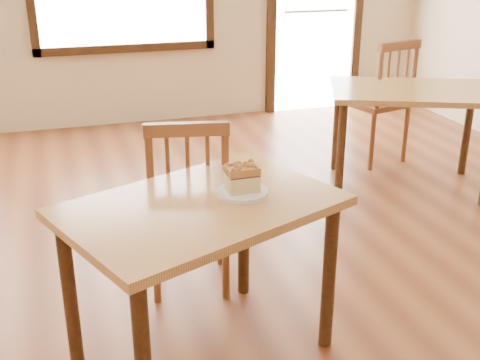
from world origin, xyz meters
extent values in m
cube|color=#38220F|center=(0.30, 3.97, 0.76)|extent=(1.76, 0.06, 0.08)
cube|color=white|center=(2.30, 3.98, 1.10)|extent=(0.90, 0.02, 2.20)
cube|color=#38220F|center=(1.80, 3.97, 1.10)|extent=(0.09, 0.06, 2.20)
cube|color=#38220F|center=(2.79, 3.97, 1.10)|extent=(0.09, 0.06, 2.20)
cylinder|color=#B2B2B7|center=(2.30, 3.96, 1.05)|extent=(0.72, 0.03, 0.03)
cube|color=#B88F47|center=(0.10, 0.15, 0.73)|extent=(1.28, 1.09, 0.04)
cylinder|color=#38220F|center=(0.65, 0.06, 0.35)|extent=(0.06, 0.06, 0.71)
cylinder|color=#38220F|center=(-0.45, 0.24, 0.35)|extent=(0.06, 0.06, 0.71)
cylinder|color=#38220F|center=(0.42, 0.60, 0.35)|extent=(0.06, 0.06, 0.71)
cube|color=brown|center=(0.18, 0.78, 0.47)|extent=(0.51, 0.51, 0.04)
cylinder|color=brown|center=(0.39, 0.92, 0.21)|extent=(0.04, 0.04, 0.45)
cylinder|color=brown|center=(0.04, 0.98, 0.21)|extent=(0.04, 0.04, 0.45)
cylinder|color=brown|center=(0.32, 0.57, 0.21)|extent=(0.04, 0.04, 0.45)
cylinder|color=brown|center=(-0.03, 0.64, 0.21)|extent=(0.04, 0.04, 0.45)
cylinder|color=brown|center=(0.32, 0.55, 0.71)|extent=(0.04, 0.04, 0.48)
cylinder|color=brown|center=(-0.03, 0.62, 0.71)|extent=(0.04, 0.04, 0.48)
cube|color=brown|center=(0.14, 0.58, 0.93)|extent=(0.40, 0.12, 0.06)
cylinder|color=brown|center=(0.23, 0.56, 0.70)|extent=(0.02, 0.02, 0.42)
cylinder|color=brown|center=(0.14, 0.58, 0.70)|extent=(0.02, 0.02, 0.42)
cylinder|color=brown|center=(0.05, 0.60, 0.70)|extent=(0.02, 0.02, 0.42)
cube|color=#B88F47|center=(2.04, 1.66, 0.73)|extent=(1.36, 1.16, 0.04)
cylinder|color=#38220F|center=(1.45, 1.57, 0.35)|extent=(0.06, 0.06, 0.71)
cylinder|color=#38220F|center=(1.70, 2.14, 0.35)|extent=(0.06, 0.06, 0.71)
cylinder|color=#38220F|center=(2.63, 1.74, 0.35)|extent=(0.06, 0.06, 0.71)
cube|color=brown|center=(2.10, 2.27, 0.50)|extent=(0.57, 0.57, 0.04)
cylinder|color=brown|center=(2.24, 2.50, 0.23)|extent=(0.04, 0.04, 0.48)
cylinder|color=brown|center=(1.87, 2.40, 0.23)|extent=(0.04, 0.04, 0.48)
cylinder|color=brown|center=(2.33, 2.13, 0.23)|extent=(0.04, 0.04, 0.48)
cylinder|color=brown|center=(1.97, 2.04, 0.23)|extent=(0.04, 0.04, 0.48)
cylinder|color=brown|center=(2.34, 2.11, 0.75)|extent=(0.04, 0.04, 0.51)
cylinder|color=brown|center=(1.97, 2.02, 0.75)|extent=(0.04, 0.04, 0.51)
cube|color=brown|center=(2.16, 2.07, 0.99)|extent=(0.42, 0.15, 0.07)
cylinder|color=brown|center=(2.25, 2.09, 0.74)|extent=(0.02, 0.02, 0.44)
cylinder|color=brown|center=(2.16, 2.07, 0.74)|extent=(0.02, 0.02, 0.44)
cylinder|color=brown|center=(2.06, 2.04, 0.74)|extent=(0.02, 0.02, 0.44)
cylinder|color=white|center=(0.28, 0.18, 0.76)|extent=(0.22, 0.22, 0.02)
cylinder|color=white|center=(0.28, 0.18, 0.75)|extent=(0.15, 0.15, 0.01)
cube|color=#EDDE86|center=(0.28, 0.18, 0.80)|extent=(0.13, 0.10, 0.07)
cube|color=#431330|center=(0.28, 0.18, 0.84)|extent=(0.13, 0.10, 0.01)
cube|color=#BF7F3C|center=(0.28, 0.18, 0.86)|extent=(0.13, 0.10, 0.03)
sphere|color=#BF7F3C|center=(0.30, 0.17, 0.88)|extent=(0.01, 0.01, 0.01)
sphere|color=#BF7F3C|center=(0.33, 0.15, 0.88)|extent=(0.02, 0.02, 0.02)
sphere|color=#BF7F3C|center=(0.24, 0.22, 0.88)|extent=(0.01, 0.01, 0.01)
sphere|color=#BF7F3C|center=(0.26, 0.17, 0.88)|extent=(0.02, 0.02, 0.02)
sphere|color=#BF7F3C|center=(0.28, 0.18, 0.88)|extent=(0.02, 0.02, 0.02)
sphere|color=#BF7F3C|center=(0.31, 0.16, 0.88)|extent=(0.02, 0.02, 0.02)
sphere|color=#BF7F3C|center=(0.24, 0.16, 0.88)|extent=(0.02, 0.02, 0.02)
sphere|color=#BF7F3C|center=(0.23, 0.19, 0.88)|extent=(0.02, 0.02, 0.02)
sphere|color=#BF7F3C|center=(0.23, 0.17, 0.88)|extent=(0.02, 0.02, 0.02)
sphere|color=#BF7F3C|center=(0.32, 0.16, 0.88)|extent=(0.02, 0.02, 0.02)
sphere|color=#BF7F3C|center=(0.30, 0.21, 0.88)|extent=(0.02, 0.02, 0.02)
sphere|color=#BF7F3C|center=(0.34, 0.19, 0.88)|extent=(0.01, 0.01, 0.01)
sphere|color=#BF7F3C|center=(0.31, 0.16, 0.88)|extent=(0.02, 0.02, 0.02)
sphere|color=#BF7F3C|center=(0.24, 0.19, 0.88)|extent=(0.02, 0.02, 0.02)
sphere|color=#BF7F3C|center=(0.28, 0.21, 0.88)|extent=(0.02, 0.02, 0.02)
sphere|color=#BF7F3C|center=(0.26, 0.20, 0.88)|extent=(0.03, 0.03, 0.03)
sphere|color=#BF7F3C|center=(0.28, 0.17, 0.88)|extent=(0.02, 0.02, 0.02)
sphere|color=#BF7F3C|center=(0.30, 0.18, 0.88)|extent=(0.02, 0.02, 0.02)
sphere|color=#BF7F3C|center=(0.24, 0.17, 0.88)|extent=(0.01, 0.01, 0.01)
sphere|color=#BF7F3C|center=(0.30, 0.14, 0.88)|extent=(0.01, 0.01, 0.01)
sphere|color=#BF7F3C|center=(0.26, 0.18, 0.88)|extent=(0.02, 0.02, 0.02)
sphere|color=#BF7F3C|center=(0.31, 0.14, 0.88)|extent=(0.02, 0.02, 0.02)
sphere|color=#BF7F3C|center=(0.21, 0.18, 0.84)|extent=(0.02, 0.02, 0.02)
sphere|color=#BF7F3C|center=(0.22, 0.16, 0.87)|extent=(0.01, 0.01, 0.01)
sphere|color=#BF7F3C|center=(0.22, 0.20, 0.84)|extent=(0.01, 0.01, 0.01)
camera|label=1|loc=(-0.42, -2.02, 1.74)|focal=45.00mm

